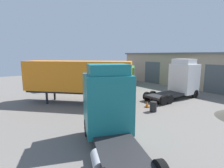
# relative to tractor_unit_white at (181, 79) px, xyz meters

# --- Properties ---
(ground_plane) EXTENTS (60.00, 60.00, 0.00)m
(ground_plane) POSITION_rel_tractor_unit_white_xyz_m (-3.48, -9.02, -2.05)
(ground_plane) COLOR slate
(warehouse_building) EXTENTS (24.09, 10.30, 5.12)m
(warehouse_building) POSITION_rel_tractor_unit_white_xyz_m (-3.48, 9.88, 0.52)
(warehouse_building) COLOR tan
(warehouse_building) RESTS_ON ground_plane
(tractor_unit_white) EXTENTS (2.71, 6.53, 4.36)m
(tractor_unit_white) POSITION_rel_tractor_unit_white_xyz_m (0.00, 0.00, 0.00)
(tractor_unit_white) COLOR silver
(tractor_unit_white) RESTS_ON ground_plane
(container_trailer_black) EXTENTS (9.20, 9.09, 4.22)m
(container_trailer_black) POSITION_rel_tractor_unit_white_xyz_m (-4.52, -10.54, 0.61)
(container_trailer_black) COLOR orange
(container_trailer_black) RESTS_ON ground_plane
(box_truck_grey) EXTENTS (7.08, 6.91, 3.14)m
(box_truck_grey) POSITION_rel_tractor_unit_white_xyz_m (-8.62, -0.87, -0.25)
(box_truck_grey) COLOR gray
(box_truck_grey) RESTS_ON ground_plane
(tractor_unit_teal) EXTENTS (7.24, 4.88, 4.35)m
(tractor_unit_teal) POSITION_rel_tractor_unit_white_xyz_m (3.77, -12.70, -0.01)
(tractor_unit_teal) COLOR #197075
(tractor_unit_teal) RESTS_ON ground_plane
(box_truck_orange) EXTENTS (3.96, 8.56, 3.24)m
(box_truck_orange) POSITION_rel_tractor_unit_white_xyz_m (-13.34, -7.09, -0.18)
(box_truck_orange) COLOR orange
(box_truck_orange) RESTS_ON ground_plane
(oil_drum) EXTENTS (0.58, 0.58, 0.88)m
(oil_drum) POSITION_rel_tractor_unit_white_xyz_m (1.65, -6.59, -1.61)
(oil_drum) COLOR black
(oil_drum) RESTS_ON ground_plane
(traffic_cone) EXTENTS (0.40, 0.40, 0.55)m
(traffic_cone) POSITION_rel_tractor_unit_white_xyz_m (0.48, -6.07, -1.79)
(traffic_cone) COLOR black
(traffic_cone) RESTS_ON ground_plane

